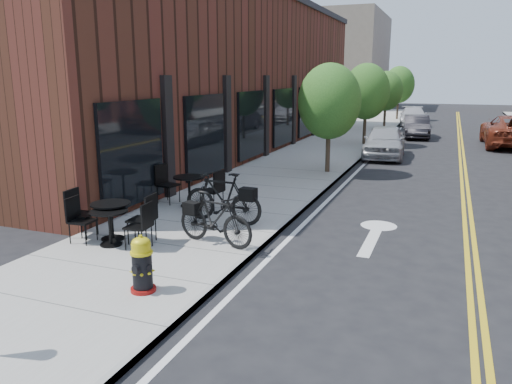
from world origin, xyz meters
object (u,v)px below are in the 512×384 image
at_px(parked_car_c, 413,116).
at_px(bicycle_right, 215,219).
at_px(bistro_set_b, 111,216).
at_px(parked_car_far, 512,131).
at_px(fire_hydrant, 142,265).
at_px(bicycle_left, 223,198).
at_px(parked_car_b, 416,127).
at_px(parked_car_a, 385,141).
at_px(bistro_set_c, 189,187).
at_px(bistro_set_a, 110,223).

bearing_deg(parked_car_c, bicycle_right, -99.96).
bearing_deg(bistro_set_b, parked_car_far, 59.91).
distance_m(fire_hydrant, parked_car_c, 31.51).
xyz_separation_m(bicycle_left, parked_car_c, (2.28, 27.52, -0.08)).
bearing_deg(parked_car_b, parked_car_a, -102.39).
height_order(bistro_set_c, parked_car_c, parked_car_c).
distance_m(fire_hydrant, bicycle_right, 2.47).
bearing_deg(fire_hydrant, parked_car_far, 86.68).
height_order(bistro_set_c, parked_car_far, parked_car_far).
xyz_separation_m(bistro_set_a, parked_car_far, (9.16, 19.97, 0.19)).
xyz_separation_m(parked_car_b, parked_car_c, (-0.72, 7.67, 0.01)).
bearing_deg(bistro_set_b, parked_car_c, 77.79).
bearing_deg(bicycle_right, fire_hydrant, -170.38).
bearing_deg(parked_car_far, fire_hydrant, 69.76).
relative_size(parked_car_c, parked_car_far, 0.78).
relative_size(bistro_set_a, parked_car_c, 0.40).
bearing_deg(parked_car_b, bistro_set_b, -108.66).
distance_m(fire_hydrant, bistro_set_a, 2.50).
relative_size(bistro_set_a, parked_car_b, 0.46).
height_order(bistro_set_c, parked_car_a, parked_car_a).
relative_size(bistro_set_a, bistro_set_b, 0.92).
xyz_separation_m(bicycle_left, bistro_set_b, (-1.65, -1.96, -0.09)).
bearing_deg(bicycle_right, parked_car_far, -8.95).
xyz_separation_m(parked_car_a, parked_car_far, (5.51, 5.77, 0.08)).
xyz_separation_m(bistro_set_b, parked_car_far, (9.36, 19.65, 0.15)).
distance_m(parked_car_b, parked_car_far, 5.18).
bearing_deg(parked_car_b, bicycle_left, -105.23).
height_order(bicycle_left, parked_car_far, parked_car_far).
height_order(bicycle_left, bicycle_right, bicycle_left).
height_order(parked_car_b, parked_car_c, parked_car_c).
xyz_separation_m(bistro_set_c, parked_car_b, (4.46, 18.80, -0.01)).
xyz_separation_m(bicycle_left, bistro_set_c, (-1.45, 1.05, -0.08)).
distance_m(bistro_set_a, parked_car_a, 14.67).
bearing_deg(bistro_set_a, bistro_set_c, 86.33).
xyz_separation_m(bicycle_left, parked_car_b, (3.00, 19.84, -0.09)).
xyz_separation_m(bistro_set_b, parked_car_b, (4.65, 21.81, 0.00)).
height_order(parked_car_b, parked_car_far, parked_car_far).
height_order(bistro_set_c, parked_car_b, parked_car_b).
distance_m(bicycle_right, parked_car_far, 20.47).
xyz_separation_m(bicycle_right, bistro_set_b, (-2.16, -0.49, -0.03)).
bearing_deg(bistro_set_c, fire_hydrant, -60.73).
relative_size(fire_hydrant, bicycle_left, 0.47).
height_order(bicycle_right, parked_car_a, parked_car_a).
height_order(fire_hydrant, bistro_set_a, bistro_set_a).
bearing_deg(bistro_set_a, bistro_set_b, 117.81).
height_order(parked_car_a, parked_car_b, parked_car_a).
xyz_separation_m(bistro_set_c, parked_car_far, (9.17, 16.64, 0.15)).
bearing_deg(bicycle_right, bistro_set_a, 124.19).
height_order(fire_hydrant, parked_car_far, parked_car_far).
height_order(bicycle_left, parked_car_c, bicycle_left).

